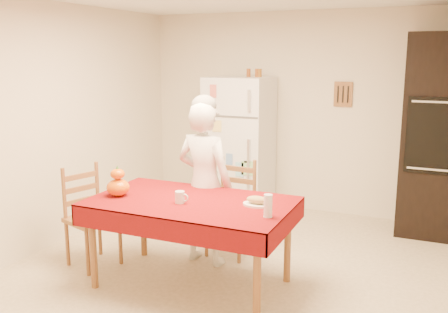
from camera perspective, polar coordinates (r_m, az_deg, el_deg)
The scene contains 17 objects.
floor at distance 4.66m, azimuth 0.48°, elevation -13.45°, with size 4.50×4.50×0.00m, color tan.
room_shell at distance 4.24m, azimuth 0.54°, elevation 6.86°, with size 4.02×4.52×2.51m.
refrigerator at distance 6.31m, azimuth 1.80°, elevation 1.34°, with size 0.75×0.74×1.70m.
oven_cabinet at distance 5.87m, azimuth 23.13°, elevation 2.12°, with size 0.70×0.62×2.20m.
dining_table at distance 4.25m, azimuth -3.77°, elevation -5.93°, with size 1.70×1.00×0.76m.
chair_far at distance 5.01m, azimuth 1.09°, elevation -5.38°, with size 0.45×0.43×0.95m.
chair_left at distance 4.92m, azimuth -15.23°, elevation -6.15°, with size 0.51×0.53×0.95m.
seated_woman at distance 4.71m, azimuth -2.23°, elevation -3.11°, with size 0.57×0.37×1.55m, color silver.
coffee_mug at distance 4.16m, azimuth -5.08°, elevation -4.65°, with size 0.08×0.08×0.10m, color silver.
pumpkin_lower at distance 4.44m, azimuth -12.01°, elevation -3.48°, with size 0.20×0.20×0.15m, color #C85704.
pumpkin_upper at distance 4.41m, azimuth -12.07°, elevation -1.96°, with size 0.12×0.12×0.09m, color red.
wine_glass at distance 3.80m, azimuth 5.06°, elevation -5.63°, with size 0.07×0.07×0.18m, color silver.
bread_plate at distance 4.09m, azimuth 3.81°, elevation -5.50°, with size 0.24×0.24×0.02m, color white.
bread_loaf at distance 4.08m, azimuth 3.82°, elevation -4.96°, with size 0.18×0.10×0.06m, color tan.
spice_jar_left at distance 6.22m, azimuth 2.82°, elevation 9.54°, with size 0.05×0.05×0.10m, color brown.
spice_jar_mid at distance 6.18m, azimuth 3.80°, elevation 9.51°, with size 0.05×0.05×0.10m, color brown.
spice_jar_right at distance 6.17m, azimuth 4.10°, elevation 9.51°, with size 0.05×0.05×0.10m, color brown.
Camera 1 is at (1.66, -3.88, 1.97)m, focal length 40.00 mm.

